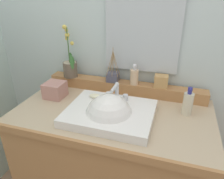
{
  "coord_description": "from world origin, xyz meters",
  "views": [
    {
      "loc": [
        0.34,
        -1.07,
        1.57
      ],
      "look_at": [
        0.0,
        -0.02,
        1.04
      ],
      "focal_mm": 34.12,
      "sensor_mm": 36.0,
      "label": 1
    }
  ],
  "objects": [
    {
      "name": "sink_basin",
      "position": [
        0.01,
        -0.08,
        0.9
      ],
      "size": [
        0.5,
        0.39,
        0.29
      ],
      "color": "white",
      "rests_on": "vanity_cabinet"
    },
    {
      "name": "soap_bar",
      "position": [
        -0.13,
        0.04,
        0.95
      ],
      "size": [
        0.07,
        0.04,
        0.02
      ],
      "primitive_type": "ellipsoid",
      "color": "beige",
      "rests_on": "sink_basin"
    },
    {
      "name": "mirror",
      "position": [
        0.1,
        0.33,
        1.31
      ],
      "size": [
        0.49,
        0.02,
        0.53
      ],
      "primitive_type": "cube",
      "color": "silver"
    },
    {
      "name": "wall_back",
      "position": [
        0.0,
        0.44,
        1.29
      ],
      "size": [
        2.91,
        0.2,
        2.58
      ],
      "primitive_type": "cube",
      "color": "silver",
      "rests_on": "ground"
    },
    {
      "name": "lotion_bottle",
      "position": [
        0.43,
        0.1,
        0.96
      ],
      "size": [
        0.06,
        0.06,
        0.17
      ],
      "color": "beige",
      "rests_on": "vanity_cabinet"
    },
    {
      "name": "reed_diffuser",
      "position": [
        -0.08,
        0.26,
        1.0
      ],
      "size": [
        0.09,
        0.09,
        0.24
      ],
      "color": "#4C4A5B",
      "rests_on": "back_ledge"
    },
    {
      "name": "soap_dispenser",
      "position": [
        0.07,
        0.26,
        1.02
      ],
      "size": [
        0.06,
        0.06,
        0.14
      ],
      "color": "beige",
      "rests_on": "back_ledge"
    },
    {
      "name": "trinket_box",
      "position": [
        0.25,
        0.27,
        1.01
      ],
      "size": [
        0.09,
        0.08,
        0.08
      ],
      "primitive_type": "cube",
      "rotation": [
        0.0,
        0.0,
        0.07
      ],
      "color": "tan",
      "rests_on": "back_ledge"
    },
    {
      "name": "vanity_cabinet",
      "position": [
        0.0,
        -0.0,
        0.44
      ],
      "size": [
        1.2,
        0.67,
        0.89
      ],
      "color": "#AF7948",
      "rests_on": "ground"
    },
    {
      "name": "potted_plant",
      "position": [
        -0.41,
        0.25,
        1.05
      ],
      "size": [
        0.11,
        0.12,
        0.38
      ],
      "color": "brown",
      "rests_on": "back_ledge"
    },
    {
      "name": "back_ledge",
      "position": [
        0.0,
        0.27,
        0.92
      ],
      "size": [
        1.13,
        0.09,
        0.08
      ],
      "primitive_type": "cube",
      "color": "#AF7948",
      "rests_on": "vanity_cabinet"
    },
    {
      "name": "tissue_box",
      "position": [
        -0.43,
        0.06,
        0.94
      ],
      "size": [
        0.13,
        0.13,
        0.1
      ],
      "primitive_type": "cube",
      "rotation": [
        0.0,
        0.0,
        -0.0
      ],
      "color": "tan",
      "rests_on": "vanity_cabinet"
    }
  ]
}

